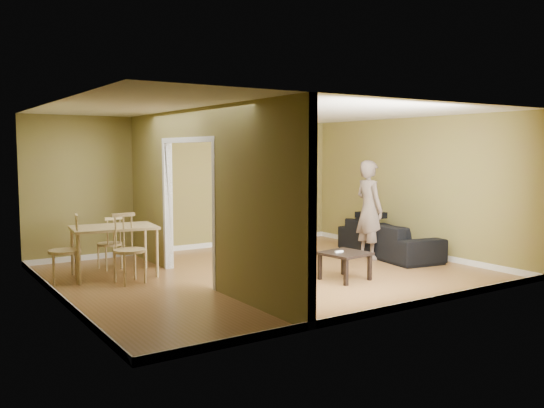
{
  "coord_description": "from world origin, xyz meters",
  "views": [
    {
      "loc": [
        -4.97,
        -7.7,
        1.98
      ],
      "look_at": [
        0.2,
        0.2,
        1.1
      ],
      "focal_mm": 38.0,
      "sensor_mm": 36.0,
      "label": 1
    }
  ],
  "objects_px": {
    "person": "(369,201)",
    "chair_left": "(65,249)",
    "chair_near": "(130,248)",
    "coffee_table": "(345,256)",
    "bookshelf": "(248,200)",
    "dining_table": "(114,231)",
    "sofa": "(389,233)",
    "chair_far": "(110,242)"
  },
  "relations": [
    {
      "from": "person",
      "to": "chair_left",
      "type": "distance_m",
      "value": 5.29
    },
    {
      "from": "person",
      "to": "chair_near",
      "type": "bearing_deg",
      "value": 88.67
    },
    {
      "from": "coffee_table",
      "to": "chair_left",
      "type": "distance_m",
      "value": 4.22
    },
    {
      "from": "chair_left",
      "to": "coffee_table",
      "type": "bearing_deg",
      "value": 71.34
    },
    {
      "from": "bookshelf",
      "to": "dining_table",
      "type": "bearing_deg",
      "value": -156.4
    },
    {
      "from": "bookshelf",
      "to": "chair_near",
      "type": "relative_size",
      "value": 1.83
    },
    {
      "from": "sofa",
      "to": "bookshelf",
      "type": "bearing_deg",
      "value": 39.52
    },
    {
      "from": "dining_table",
      "to": "chair_far",
      "type": "height_order",
      "value": "chair_far"
    },
    {
      "from": "coffee_table",
      "to": "chair_left",
      "type": "height_order",
      "value": "chair_left"
    },
    {
      "from": "bookshelf",
      "to": "chair_left",
      "type": "distance_m",
      "value": 4.4
    },
    {
      "from": "coffee_table",
      "to": "person",
      "type": "bearing_deg",
      "value": 36.26
    },
    {
      "from": "bookshelf",
      "to": "dining_table",
      "type": "distance_m",
      "value": 3.64
    },
    {
      "from": "person",
      "to": "dining_table",
      "type": "distance_m",
      "value": 4.53
    },
    {
      "from": "chair_far",
      "to": "chair_near",
      "type": "bearing_deg",
      "value": 76.73
    },
    {
      "from": "bookshelf",
      "to": "coffee_table",
      "type": "xyz_separation_m",
      "value": [
        -0.46,
        -3.65,
        -0.59
      ]
    },
    {
      "from": "coffee_table",
      "to": "sofa",
      "type": "bearing_deg",
      "value": 28.32
    },
    {
      "from": "dining_table",
      "to": "chair_near",
      "type": "distance_m",
      "value": 0.62
    },
    {
      "from": "coffee_table",
      "to": "chair_near",
      "type": "relative_size",
      "value": 0.62
    },
    {
      "from": "bookshelf",
      "to": "chair_far",
      "type": "xyz_separation_m",
      "value": [
        -3.21,
        -0.85,
        -0.51
      ]
    },
    {
      "from": "chair_left",
      "to": "chair_near",
      "type": "bearing_deg",
      "value": 69.5
    },
    {
      "from": "sofa",
      "to": "chair_left",
      "type": "xyz_separation_m",
      "value": [
        -5.62,
        1.05,
        0.08
      ]
    },
    {
      "from": "sofa",
      "to": "chair_far",
      "type": "xyz_separation_m",
      "value": [
        -4.73,
        1.73,
        0.02
      ]
    },
    {
      "from": "person",
      "to": "chair_left",
      "type": "relative_size",
      "value": 2.05
    },
    {
      "from": "dining_table",
      "to": "person",
      "type": "bearing_deg",
      "value": -13.84
    },
    {
      "from": "person",
      "to": "dining_table",
      "type": "xyz_separation_m",
      "value": [
        -4.39,
        1.08,
        -0.34
      ]
    },
    {
      "from": "bookshelf",
      "to": "coffee_table",
      "type": "bearing_deg",
      "value": -97.15
    },
    {
      "from": "sofa",
      "to": "chair_left",
      "type": "height_order",
      "value": "chair_left"
    },
    {
      "from": "bookshelf",
      "to": "coffee_table",
      "type": "distance_m",
      "value": 3.73
    },
    {
      "from": "coffee_table",
      "to": "chair_near",
      "type": "xyz_separation_m",
      "value": [
        -2.82,
        1.61,
        0.16
      ]
    },
    {
      "from": "dining_table",
      "to": "coffee_table",
      "type": "bearing_deg",
      "value": -37.44
    },
    {
      "from": "dining_table",
      "to": "chair_near",
      "type": "xyz_separation_m",
      "value": [
        0.05,
        -0.59,
        -0.2
      ]
    },
    {
      "from": "bookshelf",
      "to": "chair_near",
      "type": "distance_m",
      "value": 3.89
    },
    {
      "from": "chair_far",
      "to": "person",
      "type": "bearing_deg",
      "value": 148.64
    },
    {
      "from": "bookshelf",
      "to": "chair_near",
      "type": "bearing_deg",
      "value": -148.14
    },
    {
      "from": "person",
      "to": "chair_far",
      "type": "xyz_separation_m",
      "value": [
        -4.27,
        1.69,
        -0.61
      ]
    },
    {
      "from": "person",
      "to": "bookshelf",
      "type": "xyz_separation_m",
      "value": [
        -1.06,
        2.53,
        -0.11
      ]
    },
    {
      "from": "sofa",
      "to": "chair_near",
      "type": "distance_m",
      "value": 4.84
    },
    {
      "from": "chair_left",
      "to": "dining_table",
      "type": "bearing_deg",
      "value": 107.02
    },
    {
      "from": "person",
      "to": "chair_near",
      "type": "xyz_separation_m",
      "value": [
        -4.34,
        0.49,
        -0.54
      ]
    },
    {
      "from": "person",
      "to": "chair_near",
      "type": "distance_m",
      "value": 4.41
    },
    {
      "from": "bookshelf",
      "to": "coffee_table",
      "type": "relative_size",
      "value": 2.96
    },
    {
      "from": "sofa",
      "to": "dining_table",
      "type": "relative_size",
      "value": 1.78
    }
  ]
}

